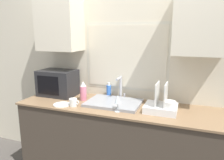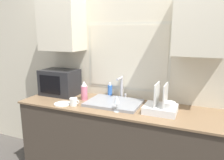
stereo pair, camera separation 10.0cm
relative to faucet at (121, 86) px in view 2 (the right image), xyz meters
name	(u,v)px [view 2 (the right image)]	position (x,y,z in m)	size (l,w,h in m)	color
countertop	(117,143)	(0.04, -0.24, -0.60)	(2.17, 0.64, 0.89)	#42382D
wall_back	(127,57)	(0.04, 0.06, 0.33)	(6.00, 0.38, 2.60)	beige
sink_basin	(114,103)	(0.00, -0.22, -0.14)	(0.58, 0.41, 0.03)	gray
faucet	(121,86)	(0.00, 0.00, 0.00)	(0.08, 0.16, 0.27)	#B7B7BC
microwave	(60,82)	(-0.77, -0.13, 0.00)	(0.44, 0.31, 0.31)	#232326
dish_rack	(161,107)	(0.52, -0.28, -0.09)	(0.31, 0.26, 0.29)	white
spray_bottle	(84,91)	(-0.38, -0.20, -0.05)	(0.07, 0.07, 0.22)	#D8728C
soap_bottle	(110,91)	(-0.15, 0.00, -0.08)	(0.06, 0.06, 0.18)	blue
mug_near_sink	(74,102)	(-0.38, -0.43, -0.11)	(0.11, 0.08, 0.08)	white
wine_glass	(117,100)	(0.11, -0.42, -0.03)	(0.06, 0.06, 0.17)	silver
small_plate	(63,104)	(-0.51, -0.44, -0.15)	(0.18, 0.18, 0.01)	white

